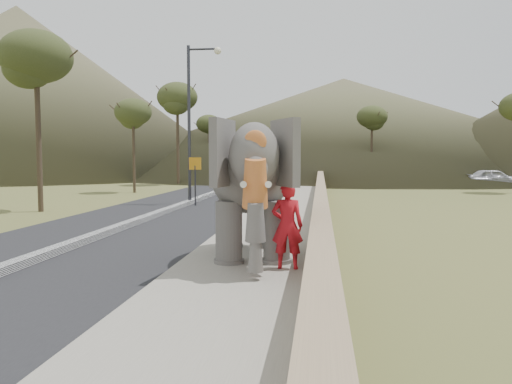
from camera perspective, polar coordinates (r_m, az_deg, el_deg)
ground at (r=7.76m, az=-5.30°, el=-14.78°), size 160.00×160.00×0.00m
road at (r=18.56m, az=-13.66°, el=-3.64°), size 7.00×120.00×0.03m
median at (r=18.55m, az=-13.66°, el=-3.35°), size 0.35×120.00×0.22m
walkway at (r=17.41m, az=1.93°, el=-3.84°), size 3.00×120.00×0.15m
parapet at (r=17.27m, az=7.40°, el=-2.35°), size 0.30×120.00×1.10m
lamppost at (r=25.71m, az=-7.00°, el=9.47°), size 1.76×0.36×8.00m
signboard at (r=24.78m, az=-6.97°, el=2.19°), size 0.60×0.08×2.40m
distant_car at (r=43.10m, az=25.53°, el=1.45°), size 4.32×1.94×1.44m
hill_left at (r=74.20m, az=-25.45°, el=10.42°), size 60.00×60.00×22.00m
hill_far at (r=77.36m, az=9.92°, el=7.53°), size 80.00×80.00×14.00m
elephant_and_man at (r=11.83m, az=-0.46°, el=0.08°), size 2.79×4.51×3.05m
motorcyclist at (r=38.24m, az=0.41°, el=1.56°), size 1.62×1.89×1.86m
trees at (r=34.51m, az=8.88°, el=6.32°), size 48.26×41.76×8.77m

